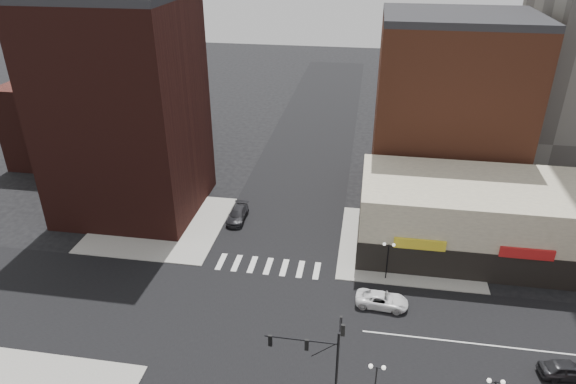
# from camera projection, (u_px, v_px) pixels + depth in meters

# --- Properties ---
(ground) EXTENTS (240.00, 240.00, 0.00)m
(ground) POSITION_uv_depth(u_px,v_px,m) (252.00, 319.00, 46.50)
(ground) COLOR black
(ground) RESTS_ON ground
(road_ew) EXTENTS (200.00, 14.00, 0.02)m
(road_ew) POSITION_uv_depth(u_px,v_px,m) (252.00, 319.00, 46.49)
(road_ew) COLOR black
(road_ew) RESTS_ON ground
(road_ns) EXTENTS (14.00, 200.00, 0.02)m
(road_ns) POSITION_uv_depth(u_px,v_px,m) (252.00, 319.00, 46.49)
(road_ns) COLOR black
(road_ns) RESTS_ON ground
(sidewalk_nw) EXTENTS (15.00, 15.00, 0.12)m
(sidewalk_nw) POSITION_uv_depth(u_px,v_px,m) (160.00, 224.00, 61.25)
(sidewalk_nw) COLOR gray
(sidewalk_nw) RESTS_ON ground
(sidewalk_ne) EXTENTS (15.00, 15.00, 0.12)m
(sidewalk_ne) POSITION_uv_depth(u_px,v_px,m) (408.00, 245.00, 57.10)
(sidewalk_ne) COLOR gray
(sidewalk_ne) RESTS_ON ground
(building_nw) EXTENTS (16.00, 15.00, 25.00)m
(building_nw) POSITION_uv_depth(u_px,v_px,m) (125.00, 111.00, 59.68)
(building_nw) COLOR black
(building_nw) RESTS_ON ground
(building_nw_low) EXTENTS (20.00, 18.00, 12.00)m
(building_nw_low) POSITION_uv_depth(u_px,v_px,m) (95.00, 116.00, 78.12)
(building_nw_low) COLOR black
(building_nw_low) RESTS_ON ground
(building_ne_midrise) EXTENTS (18.00, 15.00, 22.00)m
(building_ne_midrise) POSITION_uv_depth(u_px,v_px,m) (448.00, 111.00, 64.57)
(building_ne_midrise) COLOR brown
(building_ne_midrise) RESTS_ON ground
(building_ne_row) EXTENTS (24.20, 12.20, 8.00)m
(building_ne_row) POSITION_uv_depth(u_px,v_px,m) (472.00, 223.00, 55.11)
(building_ne_row) COLOR beige
(building_ne_row) RESTS_ON ground
(traffic_signal) EXTENTS (5.59, 3.09, 7.77)m
(traffic_signal) POSITION_uv_depth(u_px,v_px,m) (324.00, 350.00, 36.31)
(traffic_signal) COLOR black
(traffic_signal) RESTS_ON ground
(street_lamp_se_a) EXTENTS (1.22, 0.32, 4.16)m
(street_lamp_se_a) POSITION_uv_depth(u_px,v_px,m) (376.00, 375.00, 36.40)
(street_lamp_se_a) COLOR black
(street_lamp_se_a) RESTS_ON sidewalk_se
(street_lamp_ne) EXTENTS (1.22, 0.32, 4.16)m
(street_lamp_ne) POSITION_uv_depth(u_px,v_px,m) (388.00, 252.00, 50.27)
(street_lamp_ne) COLOR black
(street_lamp_ne) RESTS_ON sidewalk_ne
(white_suv) EXTENTS (4.99, 2.54, 1.35)m
(white_suv) POSITION_uv_depth(u_px,v_px,m) (382.00, 300.00, 47.81)
(white_suv) COLOR white
(white_suv) RESTS_ON ground
(dark_sedan_east) EXTENTS (4.43, 2.18, 1.45)m
(dark_sedan_east) POSITION_uv_depth(u_px,v_px,m) (567.00, 370.00, 40.20)
(dark_sedan_east) COLOR black
(dark_sedan_east) RESTS_ON ground
(dark_sedan_north) EXTENTS (2.06, 4.97, 1.43)m
(dark_sedan_north) POSITION_uv_depth(u_px,v_px,m) (238.00, 215.00, 61.86)
(dark_sedan_north) COLOR black
(dark_sedan_north) RESTS_ON ground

